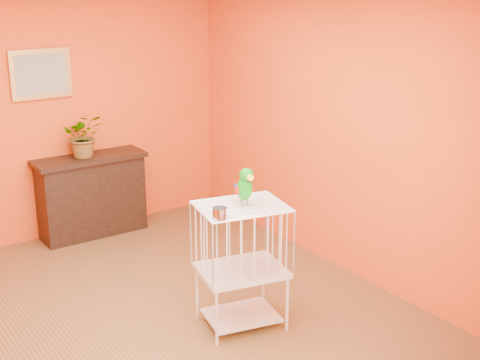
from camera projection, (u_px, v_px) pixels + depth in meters
ground at (150, 321)px, 5.47m from camera, size 4.50×4.50×0.00m
room_shell at (141, 132)px, 5.00m from camera, size 4.50×4.50×4.50m
console_cabinet at (92, 196)px, 7.15m from camera, size 1.18×0.42×0.87m
potted_plant at (84, 140)px, 6.96m from camera, size 0.52×0.55×0.36m
framed_picture at (41, 74)px, 6.69m from camera, size 0.62×0.04×0.50m
birdcage at (241, 264)px, 5.26m from camera, size 0.75×0.64×1.02m
feed_cup at (220, 213)px, 4.83m from camera, size 0.11×0.11×0.08m
parrot at (245, 186)px, 5.09m from camera, size 0.16×0.28×0.30m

